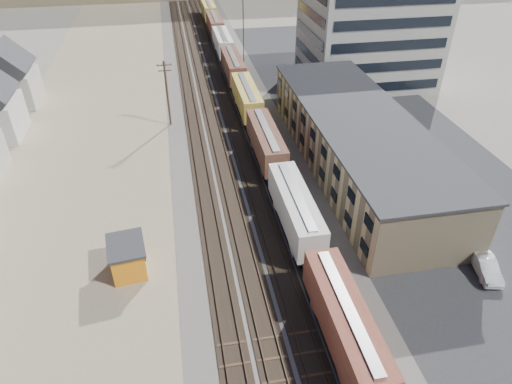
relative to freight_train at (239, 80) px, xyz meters
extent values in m
plane|color=#6B6356|center=(-3.80, -51.45, -2.79)|extent=(300.00, 300.00, 0.00)
cube|color=#4C4742|center=(-3.80, -1.45, -2.76)|extent=(18.00, 200.00, 0.06)
cube|color=#84755B|center=(-23.80, -11.45, -2.78)|extent=(24.00, 180.00, 0.03)
cube|color=#232326|center=(18.20, -16.45, -2.77)|extent=(26.00, 120.00, 0.04)
cube|color=black|center=(-8.80, -1.45, -2.69)|extent=(2.60, 200.00, 0.08)
cube|color=#38281E|center=(-9.52, -1.45, -2.57)|extent=(0.08, 200.00, 0.16)
cube|color=#38281E|center=(-8.08, -1.45, -2.57)|extent=(0.08, 200.00, 0.16)
cube|color=black|center=(-5.80, -1.45, -2.69)|extent=(2.60, 200.00, 0.08)
cube|color=#38281E|center=(-6.52, -1.45, -2.57)|extent=(0.08, 200.00, 0.16)
cube|color=#38281E|center=(-5.08, -1.45, -2.57)|extent=(0.08, 200.00, 0.16)
cube|color=black|center=(-2.80, -1.45, -2.69)|extent=(2.60, 200.00, 0.08)
cube|color=#38281E|center=(-3.52, -1.45, -2.57)|extent=(0.08, 200.00, 0.16)
cube|color=#38281E|center=(-2.08, -1.45, -2.57)|extent=(0.08, 200.00, 0.16)
cube|color=black|center=(0.00, -1.45, -2.69)|extent=(2.60, 200.00, 0.08)
cube|color=#38281E|center=(-0.72, -1.45, -2.57)|extent=(0.08, 200.00, 0.16)
cube|color=#38281E|center=(0.72, -1.45, -2.57)|extent=(0.08, 200.00, 0.16)
cube|color=black|center=(0.00, -48.13, -2.04)|extent=(2.20, 2.20, 0.90)
cube|color=brown|center=(0.00, -53.20, 0.11)|extent=(3.00, 13.34, 3.40)
cube|color=#B7B7B2|center=(0.00, -53.20, 1.89)|extent=(0.90, 12.32, 0.16)
cube|color=black|center=(0.00, -43.08, -2.04)|extent=(2.20, 2.20, 0.90)
cube|color=black|center=(0.00, -32.93, -2.04)|extent=(2.20, 2.20, 0.90)
cube|color=beige|center=(0.00, -38.00, 0.11)|extent=(3.00, 13.34, 3.40)
cube|color=#B7B7B2|center=(0.00, -38.00, 1.89)|extent=(0.90, 12.32, 0.16)
cube|color=black|center=(0.00, -27.88, -2.04)|extent=(2.20, 2.20, 0.90)
cube|color=black|center=(0.00, -17.73, -2.04)|extent=(2.20, 2.20, 0.90)
cube|color=#4B2F20|center=(0.00, -22.80, 0.11)|extent=(3.00, 13.34, 3.40)
cube|color=#B7B7B2|center=(0.00, -22.80, 1.89)|extent=(0.90, 12.33, 0.16)
cube|color=black|center=(0.00, -12.68, -2.04)|extent=(2.20, 2.20, 0.90)
cube|color=black|center=(0.00, -2.53, -2.04)|extent=(2.20, 2.20, 0.90)
cube|color=#A5822B|center=(0.00, -7.60, 0.11)|extent=(3.00, 13.34, 3.40)
cube|color=#B7B7B2|center=(0.00, -7.60, 1.89)|extent=(0.90, 12.33, 0.16)
cube|color=black|center=(0.00, 2.52, -2.04)|extent=(2.20, 2.20, 0.90)
cube|color=black|center=(0.00, 12.67, -2.04)|extent=(2.20, 2.20, 0.90)
cube|color=#4B2F20|center=(0.00, 7.60, 0.11)|extent=(3.00, 13.34, 3.40)
cube|color=#B7B7B2|center=(0.00, 7.60, 1.89)|extent=(0.90, 12.32, 0.16)
cube|color=black|center=(0.00, 17.72, -2.04)|extent=(2.20, 2.20, 0.90)
cube|color=black|center=(0.00, 27.88, -2.04)|extent=(2.20, 2.20, 0.90)
cube|color=beige|center=(0.00, 22.80, 0.11)|extent=(3.00, 13.34, 3.40)
cube|color=#B7B7B2|center=(0.00, 22.80, 1.89)|extent=(0.90, 12.32, 0.16)
cube|color=black|center=(0.00, 32.92, -2.04)|extent=(2.20, 2.20, 0.90)
cube|color=black|center=(0.00, 43.07, -2.04)|extent=(2.20, 2.20, 0.90)
cube|color=#4B2F20|center=(0.00, 38.00, 0.11)|extent=(3.00, 13.34, 3.40)
cube|color=#B7B7B2|center=(0.00, 38.00, 1.89)|extent=(0.90, 12.32, 0.16)
cube|color=black|center=(0.00, 48.12, -2.04)|extent=(2.20, 2.20, 0.90)
cube|color=black|center=(0.00, 58.27, -2.04)|extent=(2.20, 2.20, 0.90)
cube|color=#A5822B|center=(0.00, 53.20, 0.11)|extent=(3.00, 13.34, 3.40)
cube|color=#B7B7B2|center=(0.00, 53.20, 1.89)|extent=(0.90, 12.32, 0.16)
cube|color=tan|center=(11.20, -26.45, 0.71)|extent=(12.00, 40.00, 7.00)
cube|color=#2D2D30|center=(11.20, -26.45, 4.31)|extent=(12.40, 40.40, 0.30)
cube|color=black|center=(5.15, -26.45, -0.59)|extent=(0.12, 36.00, 1.20)
cube|color=black|center=(5.15, -26.45, 2.41)|extent=(0.12, 36.00, 1.20)
cube|color=#9E998E|center=(24.20, 3.55, 6.21)|extent=(22.00, 18.00, 18.00)
cube|color=black|center=(13.15, 3.55, 6.21)|extent=(0.12, 16.00, 16.00)
cube|color=black|center=(24.20, -5.50, 6.21)|extent=(20.00, 0.12, 16.00)
cylinder|color=#382619|center=(-12.30, -9.45, 2.21)|extent=(0.32, 0.32, 10.00)
cube|color=#382619|center=(-12.30, -9.45, 6.61)|extent=(2.20, 0.14, 0.14)
cube|color=#382619|center=(-12.30, -9.45, 5.81)|extent=(1.90, 0.14, 0.14)
cylinder|color=black|center=(-11.70, -9.45, 6.76)|extent=(0.08, 0.08, 0.22)
cylinder|color=black|center=(2.20, 8.55, 6.21)|extent=(0.16, 0.16, 18.00)
cube|color=#9E998E|center=(-37.80, 3.55, -0.04)|extent=(8.00, 8.00, 5.50)
cube|color=#2D2D30|center=(-37.80, 3.55, 3.61)|extent=(8.15, 8.16, 8.15)
cube|color=orange|center=(-17.23, -41.08, -1.27)|extent=(3.52, 4.40, 3.04)
cube|color=#2D2D30|center=(-17.23, -41.08, 0.35)|extent=(3.97, 4.85, 0.25)
cube|color=black|center=(-15.67, -40.89, -1.17)|extent=(0.23, 1.02, 1.01)
imported|color=silver|center=(16.27, -47.73, -1.97)|extent=(2.72, 5.24, 1.64)
imported|color=navy|center=(16.74, 4.70, -2.11)|extent=(3.60, 5.38, 1.37)
imported|color=white|center=(22.21, 4.32, -1.95)|extent=(3.36, 5.31, 1.68)
camera|label=1|loc=(-11.17, -75.06, 28.45)|focal=32.00mm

